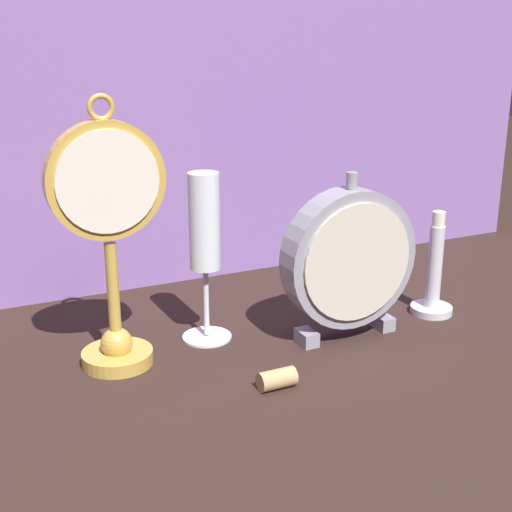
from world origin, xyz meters
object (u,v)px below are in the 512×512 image
at_px(mantel_clock_silver, 349,259).
at_px(wine_cork, 277,379).
at_px(champagne_flute, 205,237).
at_px(brass_candlestick, 434,280).
at_px(pocket_watch_on_stand, 110,239).

bearing_deg(mantel_clock_silver, wine_cork, -149.67).
distance_m(champagne_flute, brass_candlestick, 0.33).
relative_size(champagne_flute, brass_candlestick, 1.48).
distance_m(mantel_clock_silver, champagne_flute, 0.18).
xyz_separation_m(champagne_flute, wine_cork, (0.02, -0.16, -0.12)).
relative_size(pocket_watch_on_stand, wine_cork, 7.47).
height_order(pocket_watch_on_stand, mantel_clock_silver, pocket_watch_on_stand).
bearing_deg(brass_candlestick, wine_cork, -161.23).
xyz_separation_m(mantel_clock_silver, wine_cork, (-0.14, -0.08, -0.09)).
xyz_separation_m(pocket_watch_on_stand, wine_cork, (0.14, -0.13, -0.14)).
distance_m(brass_candlestick, wine_cork, 0.31).
bearing_deg(pocket_watch_on_stand, brass_candlestick, -4.58).
distance_m(pocket_watch_on_stand, mantel_clock_silver, 0.29).
bearing_deg(wine_cork, pocket_watch_on_stand, 136.86).
height_order(pocket_watch_on_stand, brass_candlestick, pocket_watch_on_stand).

